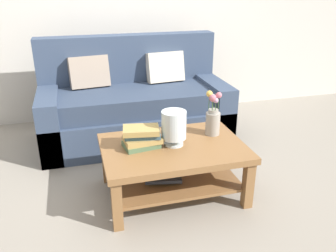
% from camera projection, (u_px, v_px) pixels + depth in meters
% --- Properties ---
extents(ground_plane, '(10.00, 10.00, 0.00)m').
position_uv_depth(ground_plane, '(159.00, 173.00, 3.14)').
color(ground_plane, gray).
extents(back_wall, '(6.40, 0.12, 2.70)m').
position_uv_depth(back_wall, '(124.00, 3.00, 4.08)').
color(back_wall, beige).
rests_on(back_wall, ground).
extents(couch, '(1.91, 0.90, 1.06)m').
position_uv_depth(couch, '(134.00, 105.00, 3.74)').
color(couch, '#384760').
rests_on(couch, ground).
extents(coffee_table, '(1.09, 0.76, 0.43)m').
position_uv_depth(coffee_table, '(173.00, 159.00, 2.74)').
color(coffee_table, olive).
rests_on(coffee_table, ground).
extents(book_stack_main, '(0.30, 0.22, 0.16)m').
position_uv_depth(book_stack_main, '(142.00, 137.00, 2.64)').
color(book_stack_main, '#51704C').
rests_on(book_stack_main, coffee_table).
extents(glass_hurricane_vase, '(0.19, 0.19, 0.27)m').
position_uv_depth(glass_hurricane_vase, '(174.00, 126.00, 2.65)').
color(glass_hurricane_vase, silver).
rests_on(glass_hurricane_vase, coffee_table).
extents(flower_pitcher, '(0.12, 0.12, 0.37)m').
position_uv_depth(flower_pitcher, '(213.00, 118.00, 2.84)').
color(flower_pitcher, '#9E998E').
rests_on(flower_pitcher, coffee_table).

